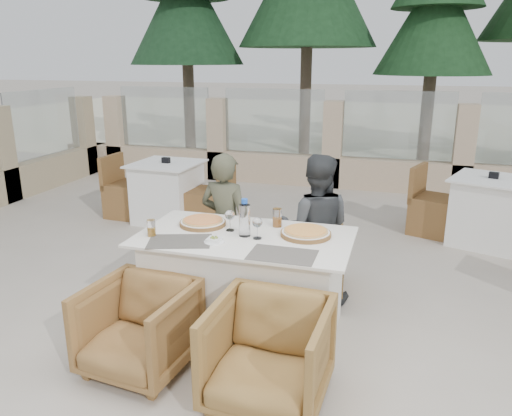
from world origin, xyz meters
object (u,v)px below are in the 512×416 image
(wine_glass_centre, at_px, (230,219))
(armchair_far_right, at_px, (308,260))
(pizza_left, at_px, (203,222))
(olive_dish, at_px, (214,239))
(beer_glass_left, at_px, (151,228))
(diner_right, at_px, (315,229))
(bg_table_a, at_px, (168,192))
(diner_left, at_px, (225,225))
(armchair_near_right, at_px, (268,354))
(dining_table, at_px, (245,283))
(beer_glass_right, at_px, (277,218))
(armchair_far_left, at_px, (219,260))
(bg_table_b, at_px, (489,212))
(wine_glass_near, at_px, (257,227))
(water_bottle, at_px, (245,218))
(pizza_right, at_px, (306,233))
(armchair_near_left, at_px, (139,328))

(wine_glass_centre, distance_m, armchair_far_right, 1.05)
(pizza_left, height_order, olive_dish, pizza_left)
(beer_glass_left, distance_m, diner_right, 1.40)
(olive_dish, bearing_deg, diner_right, 55.20)
(bg_table_a, bearing_deg, diner_left, -47.97)
(beer_glass_left, height_order, diner_left, diner_left)
(armchair_near_right, distance_m, diner_left, 1.58)
(armchair_near_right, bearing_deg, dining_table, 119.39)
(diner_right, bearing_deg, armchair_far_right, -69.76)
(beer_glass_right, height_order, armchair_far_left, beer_glass_right)
(dining_table, distance_m, olive_dish, 0.48)
(dining_table, relative_size, olive_dish, 14.55)
(armchair_far_right, distance_m, diner_right, 0.40)
(beer_glass_right, xyz_separation_m, bg_table_b, (1.89, 2.29, -0.46))
(wine_glass_centre, bearing_deg, wine_glass_near, -24.07)
(diner_right, bearing_deg, water_bottle, 50.43)
(wine_glass_near, relative_size, armchair_far_right, 0.29)
(bg_table_b, bearing_deg, pizza_right, -104.47)
(armchair_far_left, bearing_deg, bg_table_a, -69.39)
(pizza_right, height_order, water_bottle, water_bottle)
(olive_dish, bearing_deg, beer_glass_left, -179.32)
(pizza_left, relative_size, bg_table_b, 0.22)
(beer_glass_right, xyz_separation_m, armchair_far_right, (0.16, 0.54, -0.55))
(wine_glass_centre, bearing_deg, bg_table_b, 48.34)
(wine_glass_near, bearing_deg, diner_right, 65.36)
(wine_glass_near, xyz_separation_m, beer_glass_right, (0.07, 0.31, -0.02))
(diner_left, bearing_deg, diner_right, -163.63)
(water_bottle, bearing_deg, pizza_right, 16.56)
(wine_glass_centre, distance_m, wine_glass_near, 0.28)
(beer_glass_left, bearing_deg, armchair_near_left, -74.16)
(wine_glass_centre, relative_size, armchair_far_left, 0.30)
(wine_glass_centre, xyz_separation_m, armchair_near_left, (-0.37, -0.80, -0.55))
(olive_dish, xyz_separation_m, armchair_near_right, (0.57, -0.60, -0.47))
(pizza_left, bearing_deg, pizza_right, -1.05)
(olive_dish, height_order, armchair_far_right, olive_dish)
(diner_left, bearing_deg, armchair_far_right, -150.42)
(beer_glass_right, bearing_deg, water_bottle, -122.58)
(dining_table, bearing_deg, armchair_near_right, -63.16)
(pizza_left, xyz_separation_m, wine_glass_centre, (0.25, -0.06, 0.07))
(wine_glass_near, height_order, armchair_near_left, wine_glass_near)
(beer_glass_left, bearing_deg, wine_glass_near, 12.36)
(pizza_right, bearing_deg, pizza_left, 178.95)
(olive_dish, xyz_separation_m, armchair_near_left, (-0.35, -0.53, -0.48))
(armchair_far_right, height_order, diner_right, diner_right)
(beer_glass_right, xyz_separation_m, armchair_near_right, (0.23, -1.08, -0.52))
(armchair_near_left, relative_size, bg_table_a, 0.41)
(pizza_left, relative_size, water_bottle, 1.28)
(pizza_right, height_order, beer_glass_right, beer_glass_right)
(dining_table, height_order, armchair_far_left, dining_table)
(water_bottle, relative_size, bg_table_b, 0.18)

